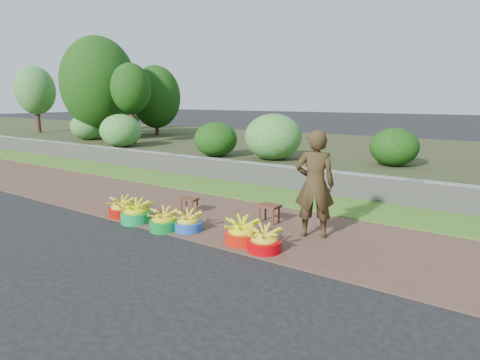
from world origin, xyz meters
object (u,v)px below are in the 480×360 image
Objects in this scene: basin_a at (122,208)px; basin_e at (242,233)px; stool_right at (269,208)px; basin_d at (188,222)px; vendor_woman at (315,184)px; stool_left at (189,201)px; basin_f at (264,241)px; basin_c at (164,221)px; basin_b at (136,213)px.

basin_e reaches higher than basin_a.
basin_d is at bearing -127.65° from stool_right.
vendor_woman reaches higher than stool_right.
basin_d is 0.27× the size of vendor_woman.
basin_e is 1.92m from stool_left.
basin_a is 1.00× the size of basin_f.
basin_f is at bearing -62.06° from stool_right.
basin_a reaches higher than basin_d.
basin_f is 1.36× the size of stool_left.
basin_c reaches higher than basin_d.
basin_d is at bearing 2.96° from basin_a.
basin_f is (0.45, -0.09, -0.01)m from basin_e.
basin_b is at bearing -177.78° from basin_f.
basin_b is at bearing -112.35° from stool_left.
stool_right is (0.87, 1.13, 0.12)m from basin_d.
basin_b is 1.01× the size of basin_e.
basin_e is at bearing -80.41° from stool_right.
basin_c reaches higher than stool_left.
stool_left is at bearing -167.85° from stool_right.
stool_left is (-1.76, 0.77, 0.07)m from basin_e.
basin_e is 1.41× the size of stool_right.
basin_a is 1.31× the size of stool_right.
basin_a reaches higher than basin_c.
basin_a is at bearing -134.97° from stool_left.
basin_f is at bearing -11.07° from basin_e.
stool_left is at bearing 67.65° from basin_b.
stool_left is 0.21× the size of vendor_woman.
basin_e is 0.46m from basin_f.
basin_d is at bearing -48.85° from stool_left.
basin_d is (1.57, 0.08, -0.01)m from basin_a.
vendor_woman is at bearing 16.33° from basin_a.
stool_left is (-0.32, 0.98, 0.09)m from basin_c.
vendor_woman is at bearing 26.72° from basin_c.
basin_c is 1.88m from basin_f.
basin_b reaches higher than basin_d.
stool_right is at bearing 12.15° from stool_left.
stool_left is (0.88, 0.88, 0.08)m from basin_a.
stool_right is at bearing -39.08° from vendor_woman.
basin_b reaches higher than basin_f.
vendor_woman reaches higher than basin_d.
basin_c is at bearing -71.83° from stool_left.
basin_a is at bearing 174.85° from basin_c.
vendor_woman is (0.30, 0.97, 0.70)m from basin_f.
basin_c is 1.82m from stool_right.
basin_e is at bearing 5.00° from basin_b.
vendor_woman is (2.18, 1.10, 0.70)m from basin_c.
basin_c is 0.93× the size of basin_e.
vendor_woman is at bearing 20.30° from basin_b.
basin_b is 2.35m from stool_right.
basin_e reaches higher than stool_left.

